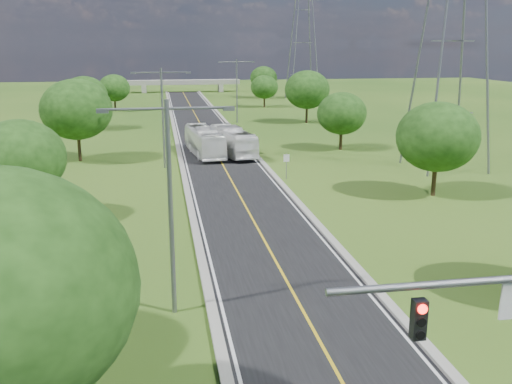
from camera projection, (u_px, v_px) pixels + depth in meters
ground at (210, 142)px, 73.77m from camera, size 260.00×260.00×0.00m
road at (206, 135)px, 79.48m from camera, size 8.00×150.00×0.06m
curb_left at (176, 135)px, 78.78m from camera, size 0.50×150.00×0.22m
curb_right at (236, 133)px, 80.15m from camera, size 0.50×150.00×0.22m
speed_limit_sign at (286, 162)px, 53.20m from camera, size 0.55×0.09×2.40m
overpass at (183, 83)px, 149.50m from camera, size 30.00×3.00×3.20m
streetlight_near_left at (170, 191)px, 25.50m from camera, size 5.90×0.25×10.00m
streetlight_mid_left at (162, 110)px, 56.99m from camera, size 5.90×0.25×10.00m
streetlight_far_right at (237, 85)px, 90.42m from camera, size 5.90×0.25×10.00m
power_tower_near at (454, 26)px, 54.71m from camera, size 9.00×6.40×28.00m
power_tower_far at (303, 36)px, 126.92m from camera, size 9.00×6.40×28.00m
tree_lb at (20, 158)px, 39.48m from camera, size 6.30×6.30×7.33m
tree_lc at (76, 109)px, 60.40m from camera, size 7.56×7.56×8.79m
tree_ld at (85, 96)px, 83.13m from camera, size 6.72×6.72×7.82m
tree_le at (114, 88)px, 106.59m from camera, size 5.88×5.88×6.84m
tree_rb at (437, 137)px, 46.48m from camera, size 6.72×6.72×7.82m
tree_rc at (342, 113)px, 67.47m from camera, size 5.88×5.88×6.84m
tree_rd at (307, 90)px, 90.46m from camera, size 7.14×7.14×8.30m
tree_re at (264, 87)px, 113.27m from camera, size 5.46×5.46×6.35m
tree_rf at (264, 78)px, 132.76m from camera, size 6.30×6.30×7.33m
bus_outbound at (232, 141)px, 64.69m from camera, size 4.41×11.33×3.08m
bus_inbound at (204, 141)px, 64.52m from camera, size 3.91×11.52×3.15m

